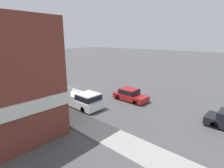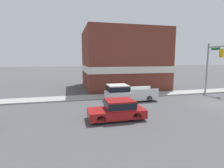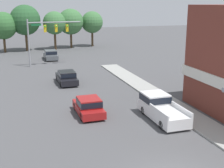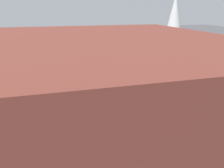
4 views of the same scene
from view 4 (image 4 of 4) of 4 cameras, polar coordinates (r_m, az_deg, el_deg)
ground_plane at (r=23.42m, az=-26.97°, el=-7.99°), size 200.00×200.00×0.00m
car_lead at (r=25.02m, az=-1.71°, el=-2.13°), size 1.91×4.20×1.48m
car_second_ahead at (r=29.34m, az=19.29°, el=0.01°), size 1.92×4.74×1.47m
pickup_truck_parked at (r=19.75m, az=-5.03°, el=-7.93°), size 2.05×5.47×1.80m
corner_brick_building at (r=9.68m, az=-9.44°, el=-16.20°), size 10.90×12.21×8.90m
church_steeple at (r=46.07m, az=15.73°, el=14.40°), size 2.72×2.72×12.51m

